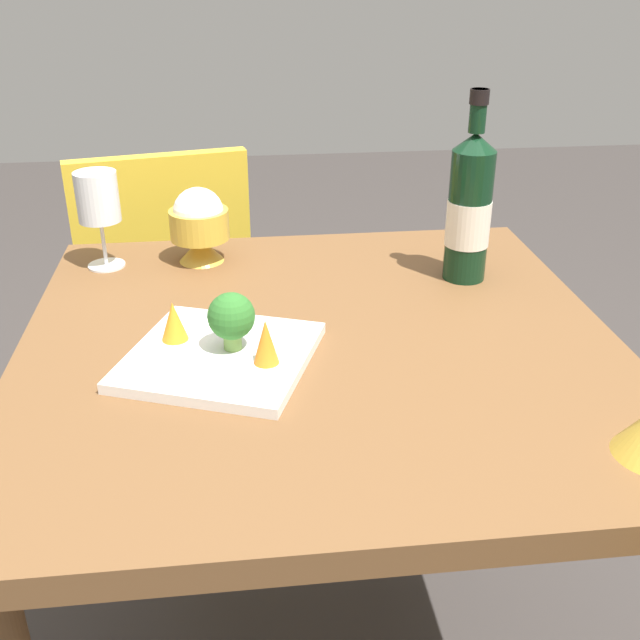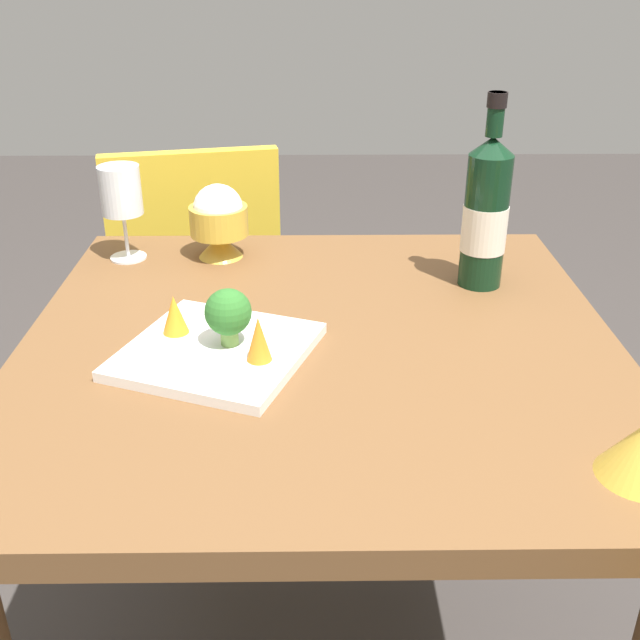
# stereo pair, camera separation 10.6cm
# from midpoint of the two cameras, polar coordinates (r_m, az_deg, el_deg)

# --- Properties ---
(dining_table) EXTENTS (0.91, 0.91, 0.73)m
(dining_table) POSITION_cam_midpoint_polar(r_m,az_deg,el_deg) (1.19, -2.55, -4.91)
(dining_table) COLOR brown
(dining_table) RESTS_ON ground_plane
(chair_near_window) EXTENTS (0.47, 0.47, 0.85)m
(chair_near_window) POSITION_cam_midpoint_polar(r_m,az_deg,el_deg) (1.91, -13.23, 3.16)
(chair_near_window) COLOR gold
(chair_near_window) RESTS_ON ground_plane
(wine_bottle) EXTENTS (0.08, 0.08, 0.33)m
(wine_bottle) POSITION_cam_midpoint_polar(r_m,az_deg,el_deg) (1.33, 8.96, 8.32)
(wine_bottle) COLOR black
(wine_bottle) RESTS_ON dining_table
(wine_glass) EXTENTS (0.08, 0.08, 0.18)m
(wine_glass) POSITION_cam_midpoint_polar(r_m,az_deg,el_deg) (1.44, -18.49, 8.58)
(wine_glass) COLOR white
(wine_glass) RESTS_ON dining_table
(rice_bowl) EXTENTS (0.11, 0.11, 0.14)m
(rice_bowl) POSITION_cam_midpoint_polar(r_m,az_deg,el_deg) (1.44, -11.21, 7.11)
(rice_bowl) COLOR gold
(rice_bowl) RESTS_ON dining_table
(serving_plate) EXTENTS (0.32, 0.32, 0.02)m
(serving_plate) POSITION_cam_midpoint_polar(r_m,az_deg,el_deg) (1.10, -10.30, -2.77)
(serving_plate) COLOR white
(serving_plate) RESTS_ON dining_table
(broccoli_floret) EXTENTS (0.07, 0.07, 0.09)m
(broccoli_floret) POSITION_cam_midpoint_polar(r_m,az_deg,el_deg) (1.08, -9.51, 0.13)
(broccoli_floret) COLOR #729E4C
(broccoli_floret) RESTS_ON serving_plate
(carrot_garnish_left) EXTENTS (0.04, 0.04, 0.07)m
(carrot_garnish_left) POSITION_cam_midpoint_polar(r_m,az_deg,el_deg) (1.04, -7.02, -1.69)
(carrot_garnish_left) COLOR orange
(carrot_garnish_left) RESTS_ON serving_plate
(carrot_garnish_right) EXTENTS (0.04, 0.04, 0.06)m
(carrot_garnish_right) POSITION_cam_midpoint_polar(r_m,az_deg,el_deg) (1.13, -13.64, -0.14)
(carrot_garnish_right) COLOR orange
(carrot_garnish_right) RESTS_ON serving_plate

